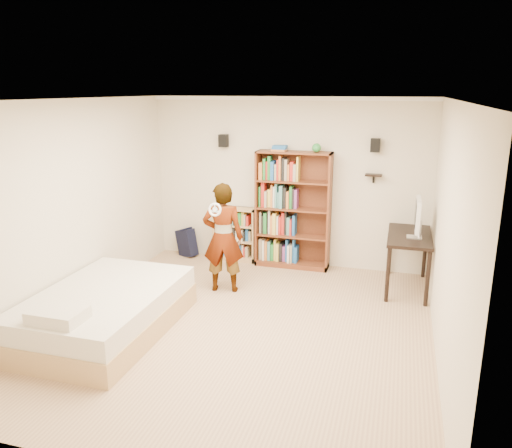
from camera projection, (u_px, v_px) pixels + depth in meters
The scene contains 14 objects.
ground at pixel (240, 327), 6.08m from camera, with size 4.50×5.00×0.01m, color tan.
room_shell at pixel (239, 185), 5.62m from camera, with size 4.52×5.02×2.71m.
crown_molding at pixel (238, 102), 5.38m from camera, with size 4.50×5.00×0.06m.
speaker_left at pixel (223, 141), 8.06m from camera, with size 0.14×0.12×0.20m, color black.
speaker_right at pixel (375, 145), 7.41m from camera, with size 0.14×0.12×0.20m, color black.
wall_shelf at pixel (374, 175), 7.54m from camera, with size 0.25×0.16×0.03m, color black.
tall_bookshelf at pixel (293, 210), 7.95m from camera, with size 1.18×0.35×1.87m, color brown, non-canonical shape.
low_bookshelf at pixel (235, 234), 8.38m from camera, with size 0.72×0.27×0.90m, color tan, non-canonical shape.
computer_desk at pixel (408, 262), 7.16m from camera, with size 0.60×1.20×0.82m, color black, non-canonical shape.
imac at pixel (416, 218), 6.84m from camera, with size 0.11×0.56×0.56m, color silver, non-canonical shape.
daybed at pixel (105, 306), 5.92m from camera, with size 1.42×2.18×0.64m, color beige, non-canonical shape.
person at pixel (223, 238), 7.01m from camera, with size 0.57×0.38×1.57m, color black.
wii_wheel at pixel (215, 210), 6.62m from camera, with size 0.18×0.18×0.03m, color silver.
navy_bag at pixel (187, 242), 8.64m from camera, with size 0.36×0.23×0.48m, color black, non-canonical shape.
Camera 1 is at (1.73, -5.26, 2.82)m, focal length 35.00 mm.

